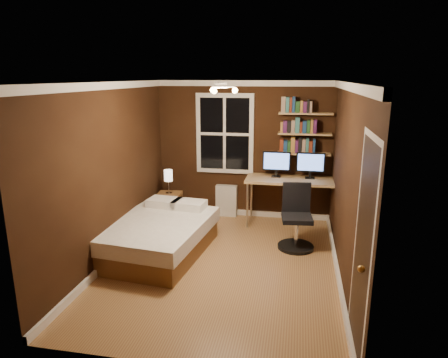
% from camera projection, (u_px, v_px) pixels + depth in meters
% --- Properties ---
extents(floor, '(4.20, 4.20, 0.00)m').
position_uv_depth(floor, '(222.00, 264.00, 5.65)').
color(floor, brown).
rests_on(floor, ground).
extents(wall_back, '(3.20, 0.04, 2.50)m').
position_uv_depth(wall_back, '(244.00, 150.00, 7.33)').
color(wall_back, black).
rests_on(wall_back, ground).
extents(wall_left, '(0.04, 4.20, 2.50)m').
position_uv_depth(wall_left, '(111.00, 173.00, 5.62)').
color(wall_left, black).
rests_on(wall_left, ground).
extents(wall_right, '(0.04, 4.20, 2.50)m').
position_uv_depth(wall_right, '(346.00, 184.00, 5.05)').
color(wall_right, black).
rests_on(wall_right, ground).
extents(ceiling, '(3.20, 4.20, 0.02)m').
position_uv_depth(ceiling, '(222.00, 82.00, 5.02)').
color(ceiling, white).
rests_on(ceiling, wall_back).
extents(window, '(1.06, 0.06, 1.46)m').
position_uv_depth(window, '(225.00, 134.00, 7.28)').
color(window, white).
rests_on(window, wall_back).
extents(door, '(0.03, 0.82, 2.05)m').
position_uv_depth(door, '(361.00, 252.00, 3.63)').
color(door, black).
rests_on(door, ground).
extents(door_knob, '(0.06, 0.06, 0.06)m').
position_uv_depth(door_knob, '(361.00, 269.00, 3.36)').
color(door_knob, '#C18C3F').
rests_on(door_knob, door).
extents(ceiling_fixture, '(0.44, 0.44, 0.18)m').
position_uv_depth(ceiling_fixture, '(221.00, 91.00, 4.95)').
color(ceiling_fixture, beige).
rests_on(ceiling_fixture, ceiling).
extents(bookshelf_lower, '(0.92, 0.22, 0.03)m').
position_uv_depth(bookshelf_lower, '(304.00, 154.00, 7.02)').
color(bookshelf_lower, tan).
rests_on(bookshelf_lower, wall_back).
extents(books_row_lower, '(0.60, 0.16, 0.23)m').
position_uv_depth(books_row_lower, '(304.00, 146.00, 6.99)').
color(books_row_lower, maroon).
rests_on(books_row_lower, bookshelf_lower).
extents(bookshelf_middle, '(0.92, 0.22, 0.03)m').
position_uv_depth(bookshelf_middle, '(305.00, 134.00, 6.93)').
color(bookshelf_middle, tan).
rests_on(bookshelf_middle, wall_back).
extents(books_row_middle, '(0.60, 0.16, 0.23)m').
position_uv_depth(books_row_middle, '(305.00, 126.00, 6.90)').
color(books_row_middle, navy).
rests_on(books_row_middle, bookshelf_middle).
extents(bookshelf_upper, '(0.92, 0.22, 0.03)m').
position_uv_depth(bookshelf_upper, '(306.00, 113.00, 6.85)').
color(bookshelf_upper, tan).
rests_on(bookshelf_upper, wall_back).
extents(books_row_upper, '(0.54, 0.16, 0.23)m').
position_uv_depth(books_row_upper, '(306.00, 106.00, 6.81)').
color(books_row_upper, '#224F22').
rests_on(books_row_upper, bookshelf_upper).
extents(bed, '(1.53, 1.99, 0.63)m').
position_uv_depth(bed, '(159.00, 236.00, 5.93)').
color(bed, brown).
rests_on(bed, ground).
extents(nightstand, '(0.45, 0.45, 0.52)m').
position_uv_depth(nightstand, '(169.00, 207.00, 7.26)').
color(nightstand, brown).
rests_on(nightstand, ground).
extents(bedside_lamp, '(0.15, 0.15, 0.44)m').
position_uv_depth(bedside_lamp, '(169.00, 182.00, 7.14)').
color(bedside_lamp, white).
rests_on(bedside_lamp, nightstand).
extents(radiator, '(0.40, 0.14, 0.59)m').
position_uv_depth(radiator, '(226.00, 201.00, 7.52)').
color(radiator, silver).
rests_on(radiator, ground).
extents(desk, '(1.77, 0.66, 0.84)m').
position_uv_depth(desk, '(297.00, 182.00, 6.94)').
color(desk, tan).
rests_on(desk, ground).
extents(monitor_left, '(0.49, 0.12, 0.46)m').
position_uv_depth(monitor_left, '(276.00, 164.00, 7.01)').
color(monitor_left, black).
rests_on(monitor_left, desk).
extents(monitor_right, '(0.49, 0.12, 0.46)m').
position_uv_depth(monitor_right, '(310.00, 166.00, 6.91)').
color(monitor_right, black).
rests_on(monitor_right, desk).
extents(desk_lamp, '(0.14, 0.32, 0.44)m').
position_uv_depth(desk_lamp, '(342.00, 170.00, 6.60)').
color(desk_lamp, silver).
rests_on(desk_lamp, desk).
extents(office_chair, '(0.55, 0.55, 1.00)m').
position_uv_depth(office_chair, '(296.00, 224.00, 6.11)').
color(office_chair, black).
rests_on(office_chair, ground).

